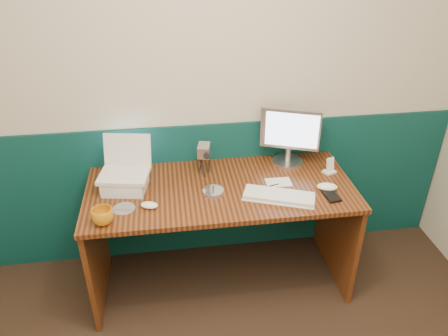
{
  "coord_description": "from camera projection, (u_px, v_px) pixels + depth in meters",
  "views": [
    {
      "loc": [
        -0.19,
        -0.8,
        2.17
      ],
      "look_at": [
        0.1,
        1.23,
        0.97
      ],
      "focal_mm": 35.0,
      "sensor_mm": 36.0,
      "label": 1
    }
  ],
  "objects": [
    {
      "name": "pda",
      "position": [
        331.0,
        196.0,
        2.52
      ],
      "size": [
        0.08,
        0.13,
        0.01
      ],
      "primitive_type": "cube",
      "rotation": [
        0.0,
        0.0,
        0.13
      ],
      "color": "black",
      "rests_on": "desk"
    },
    {
      "name": "back_wall",
      "position": [
        196.0,
        87.0,
        2.66
      ],
      "size": [
        3.5,
        0.04,
        2.5
      ],
      "primitive_type": "cube",
      "color": "beige",
      "rests_on": "ground"
    },
    {
      "name": "laptop_riser",
      "position": [
        125.0,
        183.0,
        2.57
      ],
      "size": [
        0.28,
        0.25,
        0.08
      ],
      "primitive_type": "cube",
      "rotation": [
        0.0,
        0.0,
        -0.18
      ],
      "color": "silver",
      "rests_on": "desk"
    },
    {
      "name": "mouse_left",
      "position": [
        149.0,
        205.0,
        2.42
      ],
      "size": [
        0.11,
        0.09,
        0.03
      ],
      "primitive_type": "ellipsoid",
      "rotation": [
        0.0,
        0.0,
        -0.31
      ],
      "color": "white",
      "rests_on": "desk"
    },
    {
      "name": "pen",
      "position": [
        267.0,
        187.0,
        2.61
      ],
      "size": [
        0.15,
        0.05,
        0.01
      ],
      "primitive_type": "cylinder",
      "rotation": [
        0.0,
        1.57,
        0.3
      ],
      "color": "black",
      "rests_on": "desk"
    },
    {
      "name": "desk",
      "position": [
        221.0,
        236.0,
        2.8
      ],
      "size": [
        1.6,
        0.7,
        0.75
      ],
      "primitive_type": "cube",
      "color": "#321609",
      "rests_on": "ground"
    },
    {
      "name": "dock",
      "position": [
        329.0,
        172.0,
        2.75
      ],
      "size": [
        0.09,
        0.08,
        0.01
      ],
      "primitive_type": "cube",
      "rotation": [
        0.0,
        0.0,
        0.36
      ],
      "color": "white",
      "rests_on": "desk"
    },
    {
      "name": "cd_loose_a",
      "position": [
        124.0,
        208.0,
        2.42
      ],
      "size": [
        0.13,
        0.13,
        0.0
      ],
      "primitive_type": "cylinder",
      "color": "#AFB6BF",
      "rests_on": "desk"
    },
    {
      "name": "mug",
      "position": [
        103.0,
        216.0,
        2.29
      ],
      "size": [
        0.15,
        0.15,
        0.09
      ],
      "primitive_type": "imported",
      "rotation": [
        0.0,
        0.0,
        -0.39
      ],
      "color": "#C47C12",
      "rests_on": "desk"
    },
    {
      "name": "wainscot",
      "position": [
        200.0,
        191.0,
        3.03
      ],
      "size": [
        3.48,
        0.02,
        1.0
      ],
      "primitive_type": "cube",
      "color": "#07342E",
      "rests_on": "ground"
    },
    {
      "name": "papers",
      "position": [
        278.0,
        182.0,
        2.65
      ],
      "size": [
        0.16,
        0.1,
        0.0
      ],
      "primitive_type": "cube",
      "rotation": [
        0.0,
        0.0,
        -0.02
      ],
      "color": "white",
      "rests_on": "desk"
    },
    {
      "name": "laptop",
      "position": [
        122.0,
        159.0,
        2.49
      ],
      "size": [
        0.32,
        0.26,
        0.24
      ],
      "primitive_type": null,
      "rotation": [
        0.0,
        0.0,
        -0.18
      ],
      "color": "silver",
      "rests_on": "laptop_riser"
    },
    {
      "name": "monitor",
      "position": [
        289.0,
        137.0,
        2.78
      ],
      "size": [
        0.39,
        0.23,
        0.37
      ],
      "primitive_type": null,
      "rotation": [
        0.0,
        0.0,
        -0.37
      ],
      "color": "#B6B6BB",
      "rests_on": "desk"
    },
    {
      "name": "camcorder",
      "position": [
        204.0,
        160.0,
        2.7
      ],
      "size": [
        0.11,
        0.14,
        0.2
      ],
      "primitive_type": null,
      "rotation": [
        0.0,
        0.0,
        -0.2
      ],
      "color": "#AFAFB4",
      "rests_on": "desk"
    },
    {
      "name": "keyboard",
      "position": [
        279.0,
        197.0,
        2.5
      ],
      "size": [
        0.42,
        0.27,
        0.02
      ],
      "primitive_type": "cube",
      "rotation": [
        0.0,
        0.0,
        -0.37
      ],
      "color": "white",
      "rests_on": "desk"
    },
    {
      "name": "cd_spindle",
      "position": [
        213.0,
        192.0,
        2.54
      ],
      "size": [
        0.12,
        0.12,
        0.03
      ],
      "primitive_type": "cylinder",
      "color": "silver",
      "rests_on": "desk"
    },
    {
      "name": "music_player",
      "position": [
        330.0,
        165.0,
        2.73
      ],
      "size": [
        0.06,
        0.04,
        0.09
      ],
      "primitive_type": "cube",
      "rotation": [
        -0.17,
        0.0,
        0.36
      ],
      "color": "white",
      "rests_on": "dock"
    },
    {
      "name": "mouse_right",
      "position": [
        327.0,
        187.0,
        2.58
      ],
      "size": [
        0.14,
        0.1,
        0.04
      ],
      "primitive_type": "ellipsoid",
      "rotation": [
        0.0,
        0.0,
        -0.26
      ],
      "color": "white",
      "rests_on": "desk"
    }
  ]
}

